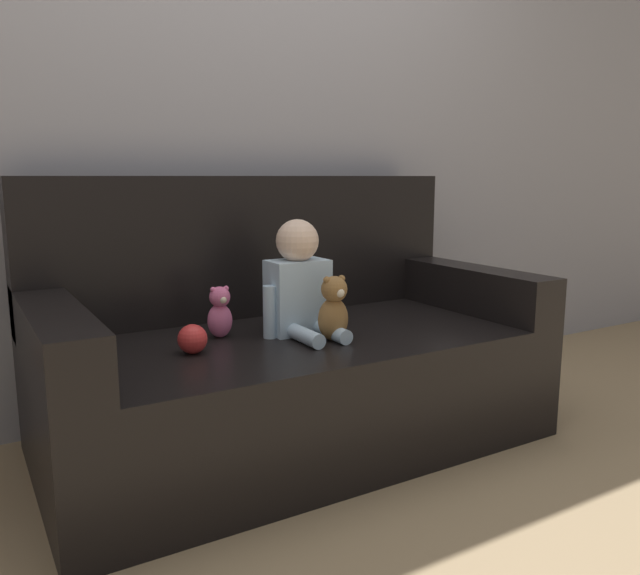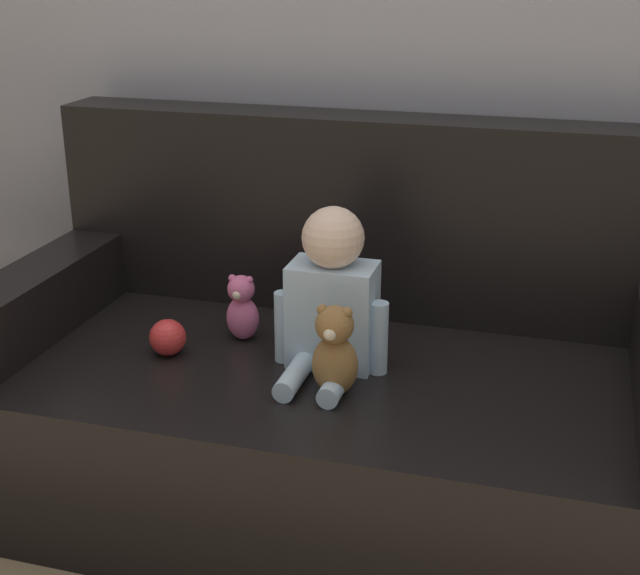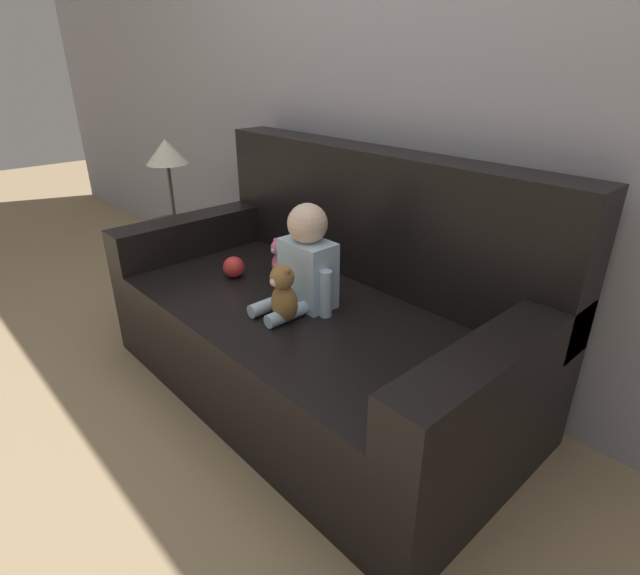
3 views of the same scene
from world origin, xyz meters
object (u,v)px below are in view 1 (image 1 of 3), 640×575
at_px(person_baby, 299,285).
at_px(plush_toy_side, 220,312).
at_px(couch, 286,353).
at_px(teddy_bear_brown, 334,309).
at_px(toy_ball, 193,339).

bearing_deg(person_baby, plush_toy_side, 162.33).
height_order(couch, plush_toy_side, couch).
xyz_separation_m(teddy_bear_brown, plush_toy_side, (-0.32, 0.23, -0.02)).
distance_m(couch, toy_ball, 0.46).
height_order(couch, toy_ball, couch).
bearing_deg(couch, teddy_bear_brown, -77.40).
xyz_separation_m(couch, person_baby, (0.01, -0.10, 0.27)).
height_order(teddy_bear_brown, toy_ball, teddy_bear_brown).
height_order(couch, teddy_bear_brown, couch).
distance_m(couch, teddy_bear_brown, 0.33).
relative_size(plush_toy_side, toy_ball, 1.93).
xyz_separation_m(person_baby, teddy_bear_brown, (0.05, -0.15, -0.06)).
bearing_deg(couch, toy_ball, -159.20).
relative_size(couch, toy_ball, 18.81).
distance_m(teddy_bear_brown, toy_ball, 0.48).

